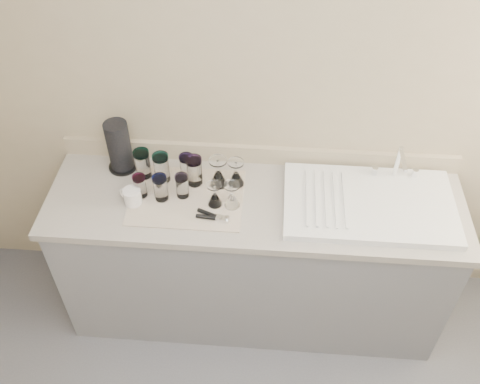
# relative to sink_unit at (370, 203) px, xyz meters

# --- Properties ---
(room_envelope) EXTENTS (3.54, 3.50, 2.52)m
(room_envelope) POSITION_rel_sink_unit_xyz_m (-0.55, -1.20, 0.64)
(room_envelope) COLOR #54545A
(room_envelope) RESTS_ON ground
(counter_unit) EXTENTS (2.06, 0.62, 0.90)m
(counter_unit) POSITION_rel_sink_unit_xyz_m (-0.55, -0.00, -0.47)
(counter_unit) COLOR slate
(counter_unit) RESTS_ON ground
(sink_unit) EXTENTS (0.82, 0.50, 0.22)m
(sink_unit) POSITION_rel_sink_unit_xyz_m (0.00, 0.00, 0.00)
(sink_unit) COLOR white
(sink_unit) RESTS_ON counter_unit
(dish_towel) EXTENTS (0.55, 0.42, 0.01)m
(dish_towel) POSITION_rel_sink_unit_xyz_m (-0.89, -0.01, -0.02)
(dish_towel) COLOR beige
(dish_towel) RESTS_ON counter_unit
(tumbler_teal) EXTENTS (0.08, 0.08, 0.16)m
(tumbler_teal) POSITION_rel_sink_unit_xyz_m (-1.13, 0.12, 0.07)
(tumbler_teal) COLOR white
(tumbler_teal) RESTS_ON dish_towel
(tumbler_cyan) EXTENTS (0.08, 0.08, 0.16)m
(tumbler_cyan) POSITION_rel_sink_unit_xyz_m (-1.03, 0.10, 0.07)
(tumbler_cyan) COLOR white
(tumbler_cyan) RESTS_ON dish_towel
(tumbler_purple) EXTENTS (0.07, 0.07, 0.14)m
(tumbler_purple) POSITION_rel_sink_unit_xyz_m (-0.91, 0.12, 0.06)
(tumbler_purple) COLOR white
(tumbler_purple) RESTS_ON dish_towel
(tumbler_magenta) EXTENTS (0.06, 0.06, 0.13)m
(tumbler_magenta) POSITION_rel_sink_unit_xyz_m (-1.11, -0.02, 0.05)
(tumbler_magenta) COLOR white
(tumbler_magenta) RESTS_ON dish_towel
(tumbler_blue) EXTENTS (0.07, 0.07, 0.14)m
(tumbler_blue) POSITION_rel_sink_unit_xyz_m (-1.01, -0.03, 0.06)
(tumbler_blue) COLOR white
(tumbler_blue) RESTS_ON dish_towel
(tumbler_lavender) EXTENTS (0.06, 0.06, 0.13)m
(tumbler_lavender) POSITION_rel_sink_unit_xyz_m (-0.91, -0.00, 0.05)
(tumbler_lavender) COLOR white
(tumbler_lavender) RESTS_ON dish_towel
(tumbler_extra) EXTENTS (0.08, 0.08, 0.16)m
(tumbler_extra) POSITION_rel_sink_unit_xyz_m (-0.86, 0.09, 0.07)
(tumbler_extra) COLOR white
(tumbler_extra) RESTS_ON dish_towel
(goblet_back_left) EXTENTS (0.09, 0.09, 0.16)m
(goblet_back_left) POSITION_rel_sink_unit_xyz_m (-0.74, 0.09, 0.04)
(goblet_back_left) COLOR white
(goblet_back_left) RESTS_ON dish_towel
(goblet_back_right) EXTENTS (0.08, 0.08, 0.14)m
(goblet_back_right) POSITION_rel_sink_unit_xyz_m (-0.66, 0.10, 0.04)
(goblet_back_right) COLOR white
(goblet_back_right) RESTS_ON dish_towel
(goblet_front_left) EXTENTS (0.07, 0.07, 0.13)m
(goblet_front_left) POSITION_rel_sink_unit_xyz_m (-0.75, -0.05, 0.03)
(goblet_front_left) COLOR white
(goblet_front_left) RESTS_ON dish_towel
(goblet_front_right) EXTENTS (0.08, 0.08, 0.14)m
(goblet_front_right) POSITION_rel_sink_unit_xyz_m (-0.66, -0.05, 0.03)
(goblet_front_right) COLOR white
(goblet_front_right) RESTS_ON dish_towel
(can_opener) EXTENTS (0.16, 0.08, 0.02)m
(can_opener) POSITION_rel_sink_unit_xyz_m (-0.75, -0.14, -0.00)
(can_opener) COLOR silver
(can_opener) RESTS_ON dish_towel
(white_mug) EXTENTS (0.13, 0.11, 0.09)m
(white_mug) POSITION_rel_sink_unit_xyz_m (-1.14, -0.07, 0.02)
(white_mug) COLOR white
(white_mug) RESTS_ON counter_unit
(paper_towel_roll) EXTENTS (0.15, 0.15, 0.28)m
(paper_towel_roll) POSITION_rel_sink_unit_xyz_m (-1.25, 0.19, 0.12)
(paper_towel_roll) COLOR black
(paper_towel_roll) RESTS_ON counter_unit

